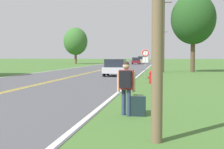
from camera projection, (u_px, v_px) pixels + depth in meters
hitchhiker_person at (126, 83)px, 9.40m from camera, size 0.56×0.41×1.65m
suitcase at (138, 106)px, 9.39m from camera, size 0.45×0.19×0.66m
fire_hydrant at (151, 77)px, 20.52m from camera, size 0.48×0.32×0.88m
traffic_sign at (145, 57)px, 24.70m from camera, size 0.60×0.10×2.36m
utility_pole_midground at (163, 33)px, 34.71m from camera, size 1.80×0.24×8.36m
utility_pole_far at (163, 46)px, 63.17m from camera, size 1.80×0.24×7.30m
tree_left_verge at (76, 41)px, 73.45m from camera, size 5.63×5.63×8.56m
tree_mid_treeline at (193, 19)px, 35.32m from camera, size 5.04×5.04×8.95m
car_silver_hatchback_nearest at (115, 67)px, 28.34m from camera, size 2.03×3.52×1.54m
car_maroon_hatchback_approaching at (136, 61)px, 70.36m from camera, size 2.03×3.82×1.52m
car_champagne_suv_mid_near at (142, 60)px, 75.28m from camera, size 1.96×3.95×1.77m
car_red_sedan_mid_far at (141, 60)px, 92.12m from camera, size 2.12×4.21×1.36m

